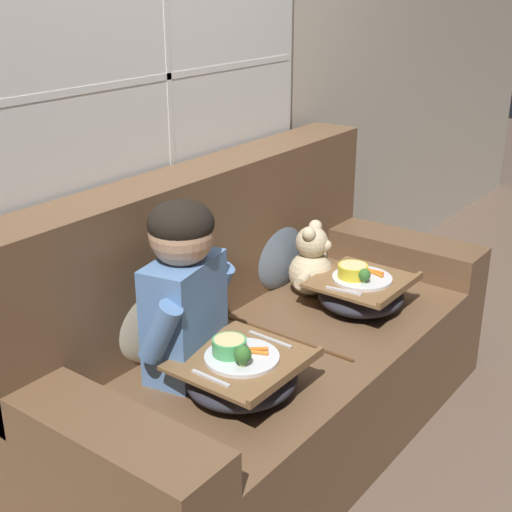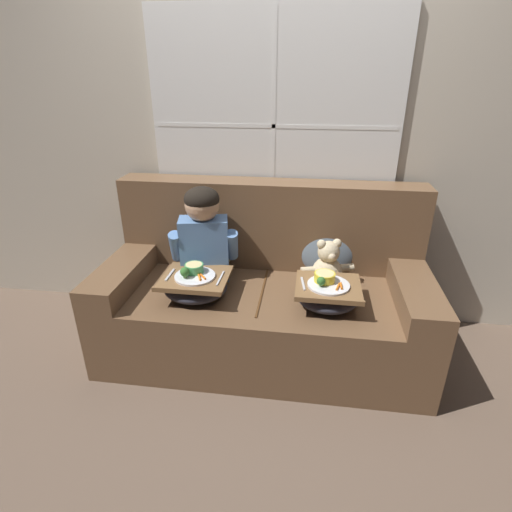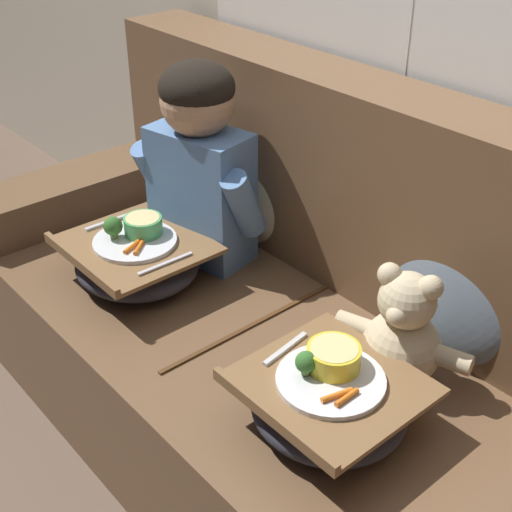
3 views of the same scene
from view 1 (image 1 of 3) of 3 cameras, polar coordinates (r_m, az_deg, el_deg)
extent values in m
plane|color=brown|center=(2.89, 1.26, -14.23)|extent=(14.00, 14.00, 0.00)
cube|color=beige|center=(2.70, -7.78, 13.13)|extent=(8.00, 0.05, 2.60)
cube|color=white|center=(2.66, -7.15, 14.09)|extent=(1.56, 0.02, 1.36)
cube|color=black|center=(2.67, -7.25, 14.10)|extent=(1.51, 0.01, 1.31)
cube|color=white|center=(2.66, -7.09, 14.08)|extent=(0.02, 0.02, 1.31)
cube|color=white|center=(2.66, -7.09, 14.08)|extent=(1.51, 0.02, 0.02)
cube|color=brown|center=(2.76, 1.30, -10.40)|extent=(1.96, 0.90, 0.46)
cube|color=brown|center=(2.72, -4.45, 1.17)|extent=(1.96, 0.22, 0.57)
cube|color=brown|center=(2.07, -13.30, -13.49)|extent=(0.22, 0.90, 0.14)
cube|color=brown|center=(3.30, 10.22, 0.67)|extent=(0.22, 0.90, 0.14)
cube|color=#513219|center=(2.63, 1.70, -6.29)|extent=(0.01, 0.64, 0.01)
ellipsoid|color=#C1B293|center=(2.46, -8.88, -4.14)|extent=(0.37, 0.18, 0.38)
ellipsoid|color=slate|center=(2.99, 1.50, 0.95)|extent=(0.38, 0.18, 0.39)
cube|color=#5B84BC|center=(2.34, -5.72, -4.86)|extent=(0.32, 0.22, 0.40)
sphere|color=tan|center=(2.22, -6.00, 1.75)|extent=(0.21, 0.21, 0.21)
ellipsoid|color=black|center=(2.21, -6.03, 2.63)|extent=(0.21, 0.21, 0.14)
cylinder|color=#5B84BC|center=(2.19, -7.66, -6.04)|extent=(0.11, 0.17, 0.22)
cylinder|color=#5B84BC|center=(2.45, -3.40, -2.70)|extent=(0.11, 0.17, 0.22)
sphere|color=beige|center=(2.93, 4.42, -1.35)|extent=(0.18, 0.18, 0.18)
sphere|color=beige|center=(2.88, 4.49, 1.10)|extent=(0.13, 0.13, 0.13)
sphere|color=beige|center=(2.82, 4.26, 1.76)|extent=(0.06, 0.06, 0.06)
sphere|color=beige|center=(2.91, 4.78, 2.37)|extent=(0.06, 0.06, 0.06)
sphere|color=beige|center=(2.87, 5.61, 0.84)|extent=(0.05, 0.05, 0.05)
sphere|color=black|center=(2.87, 5.87, 0.87)|extent=(0.02, 0.02, 0.02)
cylinder|color=beige|center=(2.82, 3.78, -1.90)|extent=(0.10, 0.07, 0.05)
cylinder|color=beige|center=(3.03, 5.03, -0.20)|extent=(0.10, 0.07, 0.05)
cylinder|color=beige|center=(2.90, 5.91, -3.14)|extent=(0.07, 0.09, 0.05)
cylinder|color=beige|center=(2.97, 6.30, -2.50)|extent=(0.07, 0.09, 0.05)
ellipsoid|color=#2D2D38|center=(2.27, -1.12, -9.71)|extent=(0.37, 0.34, 0.11)
cube|color=brown|center=(2.24, -1.13, -8.36)|extent=(0.38, 0.36, 0.01)
cube|color=brown|center=(2.15, 2.53, -9.42)|extent=(0.38, 0.02, 0.02)
cylinder|color=silver|center=(2.23, -1.13, -8.10)|extent=(0.24, 0.24, 0.01)
cylinder|color=#4CAD60|center=(2.23, -2.15, -7.24)|extent=(0.11, 0.11, 0.05)
cylinder|color=#E5D189|center=(2.22, -2.16, -6.77)|extent=(0.10, 0.10, 0.01)
sphere|color=#38702D|center=(2.16, -1.07, -7.87)|extent=(0.05, 0.05, 0.05)
cylinder|color=#7A9E56|center=(2.17, -1.06, -8.52)|extent=(0.02, 0.02, 0.02)
cylinder|color=orange|center=(2.24, 0.04, -7.70)|extent=(0.04, 0.07, 0.01)
cylinder|color=orange|center=(2.25, 0.12, -7.44)|extent=(0.05, 0.06, 0.01)
cube|color=silver|center=(2.14, -3.65, -9.74)|extent=(0.01, 0.14, 0.01)
cube|color=silver|center=(2.34, 1.14, -6.67)|extent=(0.01, 0.17, 0.01)
ellipsoid|color=#2D2D38|center=(2.84, 8.40, -3.14)|extent=(0.35, 0.33, 0.11)
cube|color=brown|center=(2.81, 8.47, -2.00)|extent=(0.36, 0.35, 0.01)
cube|color=brown|center=(2.74, 11.51, -2.56)|extent=(0.36, 0.02, 0.02)
cylinder|color=silver|center=(2.81, 8.48, -1.78)|extent=(0.23, 0.23, 0.01)
cylinder|color=yellow|center=(2.79, 7.75, -1.20)|extent=(0.12, 0.12, 0.05)
cylinder|color=#E5D189|center=(2.78, 7.77, -0.80)|extent=(0.10, 0.10, 0.01)
sphere|color=#38702D|center=(2.74, 8.68, -1.49)|extent=(0.05, 0.05, 0.05)
cylinder|color=#7A9E56|center=(2.75, 8.65, -1.96)|extent=(0.02, 0.02, 0.02)
cylinder|color=orange|center=(2.83, 9.57, -1.39)|extent=(0.03, 0.07, 0.01)
cylinder|color=orange|center=(2.85, 9.56, -1.23)|extent=(0.01, 0.07, 0.01)
cube|color=silver|center=(2.70, 7.03, -2.78)|extent=(0.03, 0.14, 0.01)
camera|label=2|loc=(2.28, 58.32, 10.73)|focal=28.00mm
camera|label=3|loc=(3.06, 32.16, 16.71)|focal=50.00mm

